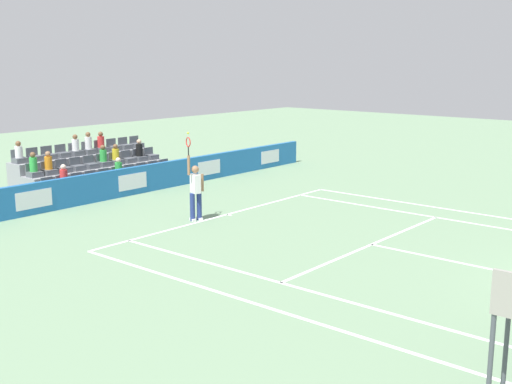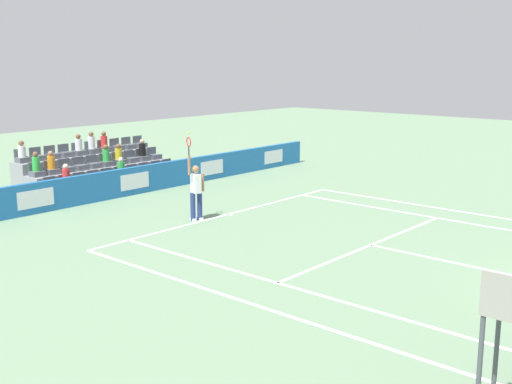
# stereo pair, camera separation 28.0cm
# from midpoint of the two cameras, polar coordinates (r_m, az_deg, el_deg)

# --- Properties ---
(line_baseline) EXTENTS (10.97, 0.10, 0.01)m
(line_baseline) POSITION_cam_midpoint_polar(r_m,az_deg,el_deg) (21.49, -2.15, -1.98)
(line_baseline) COLOR white
(line_baseline) RESTS_ON ground
(line_service) EXTENTS (8.23, 0.10, 0.01)m
(line_service) POSITION_cam_midpoint_polar(r_m,az_deg,el_deg) (18.30, 10.54, -4.61)
(line_service) COLOR white
(line_service) RESTS_ON ground
(line_centre_service) EXTENTS (0.10, 6.40, 0.01)m
(line_centre_service) POSITION_cam_midpoint_polar(r_m,az_deg,el_deg) (17.00, 19.92, -6.41)
(line_centre_service) COLOR white
(line_centre_service) RESTS_ON ground
(line_singles_sideline_left) EXTENTS (0.10, 11.89, 0.01)m
(line_singles_sideline_left) POSITION_cam_midpoint_polar(r_m,az_deg,el_deg) (14.79, 3.85, -8.40)
(line_singles_sideline_left) COLOR white
(line_singles_sideline_left) RESTS_ON ground
(line_singles_sideline_right) EXTENTS (0.10, 11.89, 0.01)m
(line_singles_sideline_right) POSITION_cam_midpoint_polar(r_m,az_deg,el_deg) (21.67, 17.14, -2.39)
(line_singles_sideline_right) COLOR white
(line_singles_sideline_right) RESTS_ON ground
(line_doubles_sideline_left) EXTENTS (0.10, 11.89, 0.01)m
(line_doubles_sideline_left) POSITION_cam_midpoint_polar(r_m,az_deg,el_deg) (13.79, 0.36, -9.90)
(line_doubles_sideline_left) COLOR white
(line_doubles_sideline_left) RESTS_ON ground
(line_doubles_sideline_right) EXTENTS (0.10, 11.89, 0.01)m
(line_doubles_sideline_right) POSITION_cam_midpoint_polar(r_m,az_deg,el_deg) (22.90, 18.54, -1.74)
(line_doubles_sideline_right) COLOR white
(line_doubles_sideline_right) RESTS_ON ground
(line_centre_mark) EXTENTS (0.10, 0.20, 0.01)m
(line_centre_mark) POSITION_cam_midpoint_polar(r_m,az_deg,el_deg) (21.42, -1.96, -2.03)
(line_centre_mark) COLOR white
(line_centre_mark) RESTS_ON ground
(sponsor_barrier) EXTENTS (20.71, 0.22, 1.06)m
(sponsor_barrier) POSITION_cam_midpoint_polar(r_m,az_deg,el_deg) (24.95, -10.48, 0.98)
(sponsor_barrier) COLOR #1E66AD
(sponsor_barrier) RESTS_ON ground
(tennis_player) EXTENTS (0.51, 0.43, 2.85)m
(tennis_player) POSITION_cam_midpoint_polar(r_m,az_deg,el_deg) (20.57, -4.95, 0.18)
(tennis_player) COLOR navy
(tennis_player) RESTS_ON ground
(umpire_chair) EXTENTS (0.70, 0.70, 2.34)m
(umpire_chair) POSITION_cam_midpoint_polar(r_m,az_deg,el_deg) (9.55, 22.40, -11.10)
(umpire_chair) COLOR #474C54
(umpire_chair) RESTS_ON ground
(stadium_stand) EXTENTS (6.20, 2.85, 2.15)m
(stadium_stand) POSITION_cam_midpoint_polar(r_m,az_deg,el_deg) (26.76, -13.61, 1.63)
(stadium_stand) COLOR gray
(stadium_stand) RESTS_ON ground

